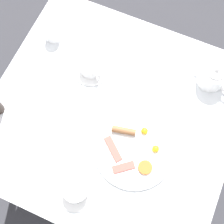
# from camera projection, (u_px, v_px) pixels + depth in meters

# --- Properties ---
(ground_plane) EXTENTS (8.00, 8.00, 0.00)m
(ground_plane) POSITION_uv_depth(u_px,v_px,m) (112.00, 152.00, 1.89)
(ground_plane) COLOR #333338
(table) EXTENTS (0.91, 0.96, 0.71)m
(table) POSITION_uv_depth(u_px,v_px,m) (112.00, 120.00, 1.29)
(table) COLOR silver
(table) RESTS_ON ground_plane
(breakfast_plate) EXTENTS (0.30, 0.30, 0.04)m
(breakfast_plate) POSITION_uv_depth(u_px,v_px,m) (134.00, 149.00, 1.17)
(breakfast_plate) COLOR white
(breakfast_plate) RESTS_ON table
(teapot_near) EXTENTS (0.11, 0.18, 0.11)m
(teapot_near) POSITION_uv_depth(u_px,v_px,m) (213.00, 76.00, 1.23)
(teapot_near) COLOR white
(teapot_near) RESTS_ON table
(teacup_with_saucer_left) EXTENTS (0.15, 0.15, 0.06)m
(teacup_with_saucer_left) POSITION_uv_depth(u_px,v_px,m) (75.00, 190.00, 1.10)
(teacup_with_saucer_left) COLOR white
(teacup_with_saucer_left) RESTS_ON table
(teacup_with_saucer_right) EXTENTS (0.15, 0.15, 0.06)m
(teacup_with_saucer_right) POSITION_uv_depth(u_px,v_px,m) (91.00, 67.00, 1.26)
(teacup_with_saucer_right) COLOR white
(teacup_with_saucer_right) RESTS_ON table
(creamer_jug) EXTENTS (0.09, 0.06, 0.07)m
(creamer_jug) POSITION_uv_depth(u_px,v_px,m) (53.00, 33.00, 1.31)
(creamer_jug) COLOR white
(creamer_jug) RESTS_ON table
(fork_by_plate) EXTENTS (0.18, 0.06, 0.00)m
(fork_by_plate) POSITION_uv_depth(u_px,v_px,m) (57.00, 114.00, 1.22)
(fork_by_plate) COLOR silver
(fork_by_plate) RESTS_ON table
(knife_by_plate) EXTENTS (0.16, 0.16, 0.00)m
(knife_by_plate) POSITION_uv_depth(u_px,v_px,m) (141.00, 71.00, 1.29)
(knife_by_plate) COLOR silver
(knife_by_plate) RESTS_ON table
(spoon_for_tea) EXTENTS (0.12, 0.13, 0.00)m
(spoon_for_tea) POSITION_uv_depth(u_px,v_px,m) (27.00, 166.00, 1.15)
(spoon_for_tea) COLOR silver
(spoon_for_tea) RESTS_ON table
(fork_spare) EXTENTS (0.12, 0.15, 0.00)m
(fork_spare) POSITION_uv_depth(u_px,v_px,m) (89.00, 25.00, 1.36)
(fork_spare) COLOR silver
(fork_spare) RESTS_ON table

